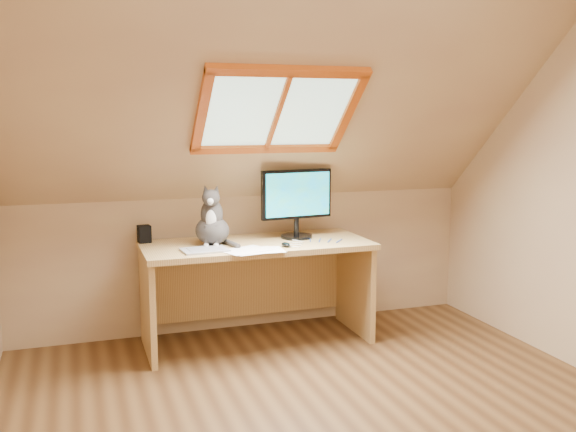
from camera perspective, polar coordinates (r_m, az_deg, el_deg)
name	(u,v)px	position (r m, az deg, el deg)	size (l,w,h in m)	color
ground	(340,428)	(3.48, 4.65, -18.29)	(3.50, 3.50, 0.00)	brown
room_shell	(352,150)	(3.02, 5.69, 5.83)	(3.52, 3.52, 2.41)	tan
desk	(254,271)	(4.58, -3.04, -4.93)	(1.58, 0.69, 0.72)	tan
monitor	(297,199)	(4.59, 0.78, 1.53)	(0.54, 0.23, 0.49)	black
cat	(212,223)	(4.38, -6.77, -0.65)	(0.30, 0.33, 0.42)	#443F3C
desk_speaker	(144,234)	(4.57, -12.66, -1.57)	(0.08, 0.08, 0.12)	black
graphics_tablet	(205,250)	(4.22, -7.42, -3.02)	(0.29, 0.21, 0.01)	#B2B2B7
mouse	(286,245)	(4.32, -0.20, -2.56)	(0.05, 0.09, 0.03)	black
papers	(261,250)	(4.21, -2.46, -3.02)	(0.35, 0.30, 0.01)	white
cables	(313,242)	(4.48, 2.24, -2.29)	(0.51, 0.26, 0.01)	silver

